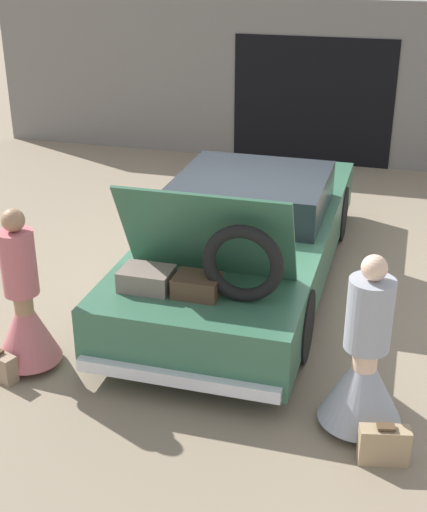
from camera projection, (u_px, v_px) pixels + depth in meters
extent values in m
plane|color=#7F705B|center=(245.00, 280.00, 8.57)|extent=(40.00, 40.00, 0.00)
cube|color=slate|center=(314.00, 84.00, 12.37)|extent=(12.00, 0.12, 2.80)
cube|color=black|center=(312.00, 102.00, 12.43)|extent=(2.80, 0.02, 2.20)
cube|color=#336047|center=(246.00, 243.00, 8.37)|extent=(1.96, 5.09, 0.60)
cube|color=#1E2328|center=(253.00, 193.00, 8.42)|extent=(1.72, 1.63, 0.44)
cylinder|color=black|center=(209.00, 201.00, 10.03)|extent=(0.18, 0.73, 0.73)
cylinder|color=black|center=(339.00, 213.00, 9.58)|extent=(0.18, 0.73, 0.73)
cylinder|color=black|center=(125.00, 301.00, 7.31)|extent=(0.18, 0.73, 0.73)
cylinder|color=black|center=(300.00, 326.00, 6.86)|extent=(0.18, 0.73, 0.73)
cube|color=silver|center=(176.00, 379.00, 6.20)|extent=(1.86, 0.10, 0.12)
cube|color=#336047|center=(206.00, 235.00, 6.61)|extent=(1.66, 0.51, 0.97)
cube|color=#75665B|center=(147.00, 279.00, 6.62)|extent=(0.48, 0.36, 0.20)
cube|color=#473323|center=(197.00, 285.00, 6.50)|extent=(0.42, 0.33, 0.19)
torus|color=black|center=(243.00, 264.00, 6.28)|extent=(0.74, 0.12, 0.74)
cylinder|color=#997051|center=(27.00, 330.00, 6.74)|extent=(0.18, 0.18, 0.78)
cone|color=#B25B60|center=(26.00, 326.00, 6.73)|extent=(0.62, 0.62, 0.70)
cylinder|color=#B25B60|center=(18.00, 263.00, 6.45)|extent=(0.33, 0.33, 0.62)
sphere|color=#997051|center=(13.00, 220.00, 6.28)|extent=(0.21, 0.21, 0.21)
cylinder|color=beige|center=(362.00, 387.00, 5.91)|extent=(0.20, 0.20, 0.77)
cone|color=#9399A3|center=(362.00, 383.00, 5.90)|extent=(0.71, 0.71, 0.69)
cylinder|color=#9399A3|center=(369.00, 314.00, 5.62)|extent=(0.37, 0.37, 0.61)
sphere|color=beige|center=(374.00, 268.00, 5.45)|extent=(0.21, 0.21, 0.21)
cube|color=#9E8460|center=(384.00, 445.00, 5.58)|extent=(0.42, 0.23, 0.32)
cube|color=#4C3823|center=(386.00, 427.00, 5.51)|extent=(0.15, 0.11, 0.02)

